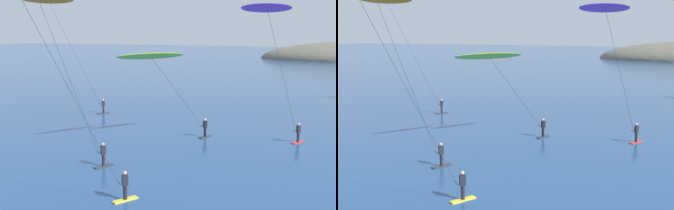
{
  "view_description": "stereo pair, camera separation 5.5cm",
  "coord_description": "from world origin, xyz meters",
  "views": [
    {
      "loc": [
        21.11,
        -8.99,
        9.16
      ],
      "look_at": [
        4.81,
        20.91,
        3.39
      ],
      "focal_mm": 45.0,
      "sensor_mm": 36.0,
      "label": 1
    },
    {
      "loc": [
        21.15,
        -8.96,
        9.16
      ],
      "look_at": [
        4.81,
        20.91,
        3.39
      ],
      "focal_mm": 45.0,
      "sensor_mm": 36.0,
      "label": 2
    }
  ],
  "objects": [
    {
      "name": "kitesurfer_lime",
      "position": [
        4.0,
        20.28,
        6.96
      ],
      "size": [
        5.03,
        8.79,
        7.78
      ],
      "color": "#2D2D33",
      "rests_on": "ground"
    },
    {
      "name": "kitesurfer_purple",
      "position": [
        12.26,
        23.56,
        10.33
      ],
      "size": [
        4.46,
        7.0,
        11.5
      ],
      "color": "red",
      "rests_on": "ground"
    },
    {
      "name": "kitesurfer_orange",
      "position": [
        -11.37,
        25.12,
        11.76
      ],
      "size": [
        5.63,
        8.43,
        13.2
      ],
      "color": "#2D2D33",
      "rests_on": "ground"
    }
  ]
}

